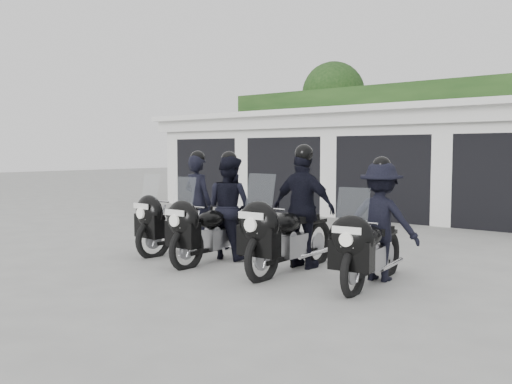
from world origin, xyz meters
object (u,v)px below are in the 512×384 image
Objects in this scene: police_bike_b at (222,213)px; police_bike_d at (377,227)px; police_bike_a at (186,210)px; police_bike_c at (297,215)px.

police_bike_b is 1.04× the size of police_bike_d.
police_bike_a is 1.01× the size of police_bike_b.
police_bike_c reaches higher than police_bike_a.
police_bike_a is 2.42m from police_bike_c.
police_bike_b is 0.94× the size of police_bike_c.
police_bike_b is (1.04, -0.18, 0.04)m from police_bike_a.
police_bike_d is (2.66, 0.20, -0.02)m from police_bike_b.
police_bike_c is at bearing 3.39° from police_bike_a.
police_bike_d is at bearing 3.35° from police_bike_b.
police_bike_c reaches higher than police_bike_d.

